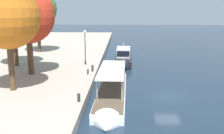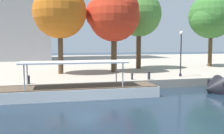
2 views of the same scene
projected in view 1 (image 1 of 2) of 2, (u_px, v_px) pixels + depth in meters
The scene contains 11 objects.
ground_plane at pixel (168, 96), 27.29m from camera, with size 220.00×220.00×0.00m, color #192838.
tour_boat_1 at pixel (111, 97), 26.09m from camera, with size 14.67×2.95×3.94m.
motor_yacht_2 at pixel (123, 60), 42.55m from camera, with size 9.88×2.84×4.19m.
mooring_bollard_0 at pixel (79, 97), 23.29m from camera, with size 0.30×0.30×0.78m.
mooring_bollard_1 at pixel (88, 71), 32.68m from camera, with size 0.23×0.23×0.69m.
mooring_bollard_2 at pixel (93, 68), 34.20m from camera, with size 0.29×0.29×0.85m.
lamp_post at pixel (85, 44), 37.83m from camera, with size 0.40×0.40×4.82m.
tree_0 at pixel (27, 16), 31.35m from camera, with size 6.51×6.27×10.00m.
tree_1 at pixel (10, 16), 25.20m from camera, with size 6.11×6.11×10.18m.
tree_3 at pixel (12, 11), 35.91m from camera, with size 6.29×6.29×10.76m.
tree_4 at pixel (39, 10), 47.11m from camera, with size 6.94×6.78×11.08m.
Camera 1 is at (-26.17, 4.71, 8.86)m, focal length 43.34 mm.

